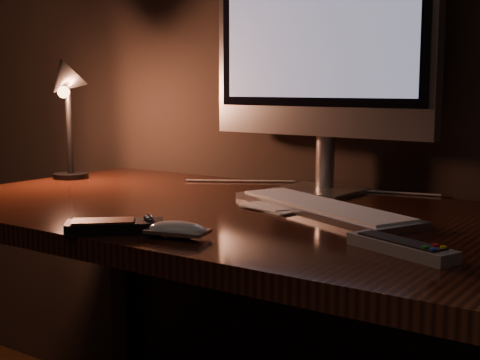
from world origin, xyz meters
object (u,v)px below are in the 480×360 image
Objects in this scene: monitor at (320,38)px; mouse at (178,232)px; tv_remote at (401,247)px; desk at (294,268)px; keyboard at (322,208)px; media_remote at (115,226)px; desk_lamp at (65,99)px.

mouse is (0.04, -0.57, -0.35)m from monitor.
mouse is 0.36m from tv_remote.
tv_remote reaches higher than desk.
monitor is at bearing 80.40° from mouse.
keyboard is 0.43m from media_remote.
tv_remote is at bearing -46.11° from monitor.
mouse is 0.55× the size of tv_remote.
mouse is at bearing -82.35° from monitor.
media_remote is 0.48m from tv_remote.
desk_lamp is (-0.79, 0.02, 0.21)m from keyboard.
media_remote is 0.74m from desk_lamp.
desk_lamp is (-1.04, 0.26, 0.21)m from tv_remote.
mouse is 0.82m from desk_lamp.
monitor is at bearing 29.77° from desk_lamp.
keyboard is 0.82m from desk_lamp.
desk_lamp is at bearing -173.35° from tv_remote.
media_remote reaches higher than desk.
desk is 15.44× the size of mouse.
keyboard is at bearing -56.12° from monitor.
desk is 0.54m from monitor.
mouse is at bearing -141.83° from tv_remote.
media_remote is at bearing -142.49° from tv_remote.
tv_remote is at bearing -0.94° from desk_lamp.
tv_remote is (0.33, -0.24, 0.14)m from desk.
tv_remote is (0.39, -0.46, -0.35)m from monitor.
tv_remote is (0.46, 0.14, -0.00)m from media_remote.
monitor reaches higher than tv_remote.
mouse is at bearing -14.91° from desk_lamp.
tv_remote is at bearing 3.95° from mouse.
keyboard is 2.86× the size of media_remote.
monitor is at bearing 105.76° from desk.
keyboard is 0.35m from tv_remote.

